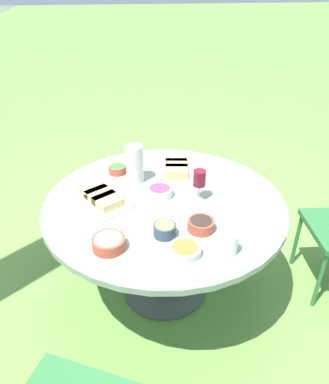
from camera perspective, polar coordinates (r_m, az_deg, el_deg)
The scene contains 13 objects.
ground_plane at distance 2.60m, azimuth 0.00°, elevation -14.48°, with size 40.00×40.00×0.00m, color #668E42.
dining_table at distance 2.20m, azimuth 0.00°, elevation -3.45°, with size 1.39×1.39×0.70m.
water_pitcher at distance 2.30m, azimuth -4.56°, elevation 4.35°, with size 0.12×0.11×0.24m.
wine_glass at distance 2.11m, azimuth 5.36°, elevation 1.93°, with size 0.07×0.07×0.18m.
platter_bread_main at distance 2.42m, azimuth 1.79°, elevation 3.68°, with size 0.37×0.26×0.08m.
platter_charcuterie at distance 2.16m, azimuth -9.75°, elevation -0.75°, with size 0.43×0.39×0.07m.
bowl_fries at distance 1.87m, azimuth 0.03°, elevation -5.70°, with size 0.11×0.11×0.07m.
bowl_salad at distance 2.44m, azimuth -7.22°, elevation 3.49°, with size 0.11×0.11×0.05m.
bowl_olives at distance 1.92m, azimuth 5.57°, elevation -4.93°, with size 0.14×0.14×0.06m.
bowl_dip_red at distance 2.18m, azimuth -0.73°, elevation 0.12°, with size 0.15×0.15×0.05m.
bowl_dip_cream at distance 1.81m, azimuth -8.51°, elevation -7.63°, with size 0.16×0.16×0.06m.
bowl_roasted_veg at distance 1.77m, azimuth 3.17°, elevation -8.76°, with size 0.15×0.15×0.04m.
cup_water_near at distance 1.78m, azimuth 9.92°, elevation -7.75°, with size 0.07×0.07×0.11m.
Camera 1 is at (-1.79, 0.20, 1.87)m, focal length 35.00 mm.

